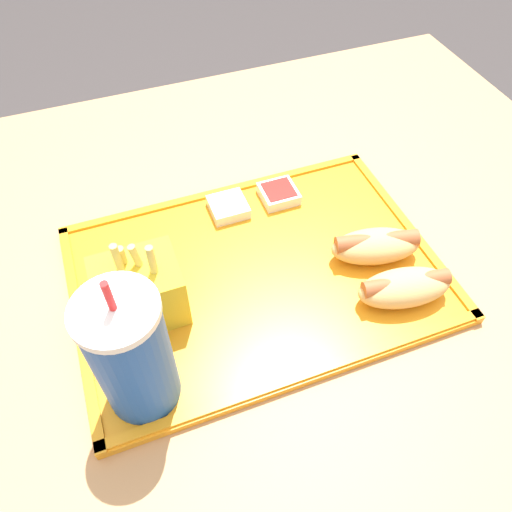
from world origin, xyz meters
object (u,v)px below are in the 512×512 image
sauce_cup_ketchup (279,193)px  sauce_cup_mayo (228,207)px  fries_carton (140,291)px  hot_dog_near (376,245)px  soda_cup (131,354)px  hot_dog_far (405,287)px

sauce_cup_ketchup → sauce_cup_mayo: bearing=0.1°
fries_carton → sauce_cup_ketchup: (-0.23, -0.13, -0.03)m
hot_dog_near → sauce_cup_ketchup: (0.08, -0.15, -0.01)m
soda_cup → sauce_cup_ketchup: 0.35m
hot_dog_far → soda_cup: bearing=1.8°
fries_carton → hot_dog_near: bearing=175.8°
hot_dog_near → sauce_cup_mayo: (0.15, -0.15, -0.01)m
soda_cup → fries_carton: (-0.02, -0.10, -0.04)m
sauce_cup_mayo → hot_dog_far: bearing=124.9°
hot_dog_near → sauce_cup_ketchup: 0.17m
hot_dog_near → soda_cup: bearing=14.1°
fries_carton → sauce_cup_ketchup: size_ratio=2.26×
sauce_cup_ketchup → hot_dog_far: bearing=108.9°
fries_carton → sauce_cup_ketchup: 0.26m
fries_carton → sauce_cup_ketchup: fries_carton is taller
sauce_cup_mayo → hot_dog_near: bearing=135.9°
fries_carton → sauce_cup_mayo: (-0.15, -0.13, -0.03)m
fries_carton → soda_cup: bearing=77.8°
sauce_cup_mayo → sauce_cup_ketchup: bearing=-179.9°
soda_cup → fries_carton: size_ratio=1.68×
soda_cup → hot_dog_near: soda_cup is taller
sauce_cup_ketchup → soda_cup: bearing=42.7°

